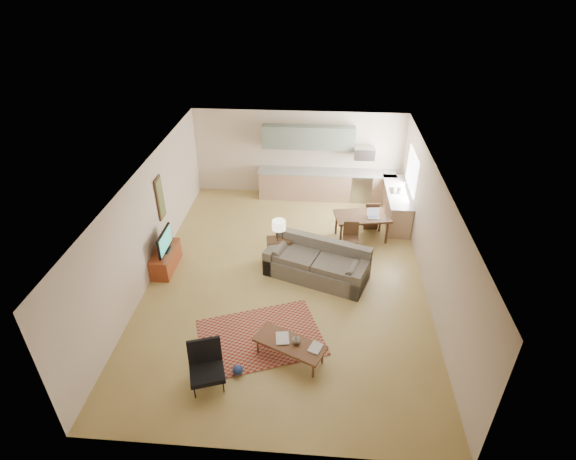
# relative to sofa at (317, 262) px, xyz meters

# --- Properties ---
(room) EXTENTS (9.00, 9.00, 9.00)m
(room) POSITION_rel_sofa_xyz_m (-0.71, -0.06, 0.91)
(room) COLOR #A68B4A
(room) RESTS_ON ground
(kitchen_counter_back) EXTENTS (4.26, 0.64, 0.92)m
(kitchen_counter_back) POSITION_rel_sofa_xyz_m (0.19, 4.12, 0.02)
(kitchen_counter_back) COLOR tan
(kitchen_counter_back) RESTS_ON ground
(kitchen_counter_right) EXTENTS (0.64, 2.26, 0.92)m
(kitchen_counter_right) POSITION_rel_sofa_xyz_m (2.22, 2.94, 0.02)
(kitchen_counter_right) COLOR tan
(kitchen_counter_right) RESTS_ON ground
(kitchen_range) EXTENTS (0.62, 0.62, 0.90)m
(kitchen_range) POSITION_rel_sofa_xyz_m (1.29, 4.12, 0.01)
(kitchen_range) COLOR #A5A8AD
(kitchen_range) RESTS_ON ground
(kitchen_microwave) EXTENTS (0.62, 0.40, 0.35)m
(kitchen_microwave) POSITION_rel_sofa_xyz_m (1.29, 4.14, 1.11)
(kitchen_microwave) COLOR #A5A8AD
(kitchen_microwave) RESTS_ON room
(upper_cabinets) EXTENTS (2.80, 0.34, 0.70)m
(upper_cabinets) POSITION_rel_sofa_xyz_m (-0.41, 4.27, 1.51)
(upper_cabinets) COLOR slate
(upper_cabinets) RESTS_ON room
(window_right) EXTENTS (0.02, 1.40, 1.05)m
(window_right) POSITION_rel_sofa_xyz_m (2.52, 2.94, 1.11)
(window_right) COLOR white
(window_right) RESTS_ON room
(wall_art_left) EXTENTS (0.06, 0.42, 1.10)m
(wall_art_left) POSITION_rel_sofa_xyz_m (-3.92, 0.84, 1.11)
(wall_art_left) COLOR olive
(wall_art_left) RESTS_ON room
(triptych) EXTENTS (1.70, 0.04, 0.50)m
(triptych) POSITION_rel_sofa_xyz_m (-0.81, 4.41, 1.31)
(triptych) COLOR beige
(triptych) RESTS_ON room
(rug) EXTENTS (2.88, 2.44, 0.02)m
(rug) POSITION_rel_sofa_xyz_m (-1.09, -2.12, -0.43)
(rug) COLOR maroon
(rug) RESTS_ON floor
(sofa) EXTENTS (2.74, 1.90, 0.88)m
(sofa) POSITION_rel_sofa_xyz_m (0.00, 0.00, 0.00)
(sofa) COLOR #595147
(sofa) RESTS_ON floor
(coffee_table) EXTENTS (1.48, 1.07, 0.42)m
(coffee_table) POSITION_rel_sofa_xyz_m (-0.45, -2.61, -0.23)
(coffee_table) COLOR #522F1B
(coffee_table) RESTS_ON floor
(book_a) EXTENTS (0.34, 0.40, 0.03)m
(book_a) POSITION_rel_sofa_xyz_m (-0.72, -2.54, -0.01)
(book_a) COLOR maroon
(book_a) RESTS_ON coffee_table
(book_b) EXTENTS (0.43, 0.45, 0.02)m
(book_b) POSITION_rel_sofa_xyz_m (-0.06, -2.67, -0.02)
(book_b) COLOR navy
(book_b) RESTS_ON coffee_table
(vase) EXTENTS (0.24, 0.24, 0.18)m
(vase) POSITION_rel_sofa_xyz_m (-0.33, -2.60, 0.06)
(vase) COLOR black
(vase) RESTS_ON coffee_table
(armchair) EXTENTS (0.89, 0.89, 0.81)m
(armchair) POSITION_rel_sofa_xyz_m (-1.88, -3.34, -0.03)
(armchair) COLOR black
(armchair) RESTS_ON floor
(tv_credenza) EXTENTS (0.45, 1.16, 0.54)m
(tv_credenza) POSITION_rel_sofa_xyz_m (-3.71, 0.05, -0.17)
(tv_credenza) COLOR maroon
(tv_credenza) RESTS_ON floor
(tv) EXTENTS (0.09, 0.89, 0.54)m
(tv) POSITION_rel_sofa_xyz_m (-3.67, 0.05, 0.37)
(tv) COLOR black
(tv) RESTS_ON tv_credenza
(console_table) EXTENTS (0.65, 0.51, 0.68)m
(console_table) POSITION_rel_sofa_xyz_m (-0.95, 0.55, -0.10)
(console_table) COLOR #3A2517
(console_table) RESTS_ON floor
(table_lamp) EXTENTS (0.40, 0.40, 0.54)m
(table_lamp) POSITION_rel_sofa_xyz_m (-0.95, 0.55, 0.51)
(table_lamp) COLOR beige
(table_lamp) RESTS_ON console_table
(dining_table) EXTENTS (1.57, 1.08, 0.73)m
(dining_table) POSITION_rel_sofa_xyz_m (1.16, 1.80, -0.07)
(dining_table) COLOR #3A2517
(dining_table) RESTS_ON floor
(dining_chair_near) EXTENTS (0.40, 0.42, 0.84)m
(dining_chair_near) POSITION_rel_sofa_xyz_m (0.86, 1.11, -0.02)
(dining_chair_near) COLOR #3A2517
(dining_chair_near) RESTS_ON floor
(dining_chair_far) EXTENTS (0.42, 0.44, 0.83)m
(dining_chair_far) POSITION_rel_sofa_xyz_m (1.47, 2.49, -0.03)
(dining_chair_far) COLOR #3A2517
(dining_chair_far) RESTS_ON floor
(laptop) EXTENTS (0.32, 0.25, 0.23)m
(laptop) POSITION_rel_sofa_xyz_m (1.45, 1.70, 0.41)
(laptop) COLOR #A5A8AD
(laptop) RESTS_ON dining_table
(soap_bottle) EXTENTS (0.09, 0.09, 0.19)m
(soap_bottle) POSITION_rel_sofa_xyz_m (2.12, 2.85, 0.58)
(soap_bottle) COLOR beige
(soap_bottle) RESTS_ON kitchen_counter_right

